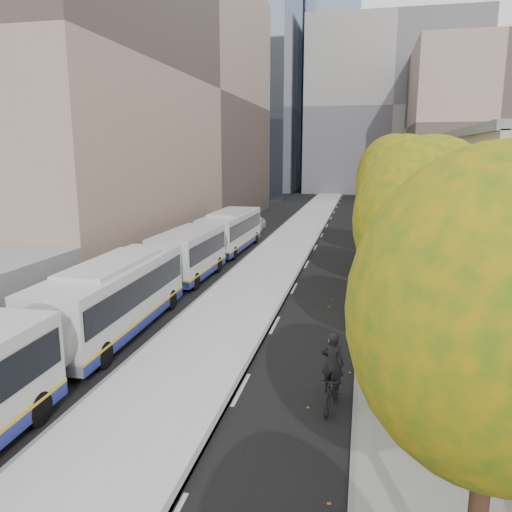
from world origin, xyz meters
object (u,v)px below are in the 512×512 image
(bus_near, at_px, (61,329))
(cyclist, at_px, (332,381))
(distant_car, at_px, (256,223))
(bus_far, at_px, (215,239))

(bus_near, bearing_deg, cyclist, -5.00)
(cyclist, relative_size, distant_car, 0.62)
(bus_near, relative_size, distant_car, 4.64)
(cyclist, distance_m, distant_car, 33.69)
(bus_near, relative_size, bus_far, 1.01)
(bus_far, relative_size, cyclist, 7.39)
(bus_near, relative_size, cyclist, 7.44)
(cyclist, bearing_deg, bus_far, 124.78)
(distant_car, bearing_deg, bus_far, -92.22)
(cyclist, bearing_deg, distant_car, 114.57)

